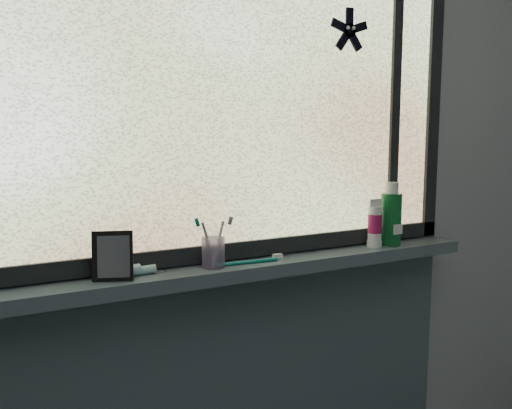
{
  "coord_description": "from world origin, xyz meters",
  "views": [
    {
      "loc": [
        -0.74,
        -0.24,
        1.43
      ],
      "look_at": [
        -0.05,
        1.05,
        1.22
      ],
      "focal_mm": 40.0,
      "sensor_mm": 36.0,
      "label": 1
    }
  ],
  "objects_px": {
    "toothbrush_cup": "(213,252)",
    "mouthwash_bottle": "(391,214)",
    "vanity_mirror": "(113,256)",
    "cream_tube": "(375,221)"
  },
  "relations": [
    {
      "from": "vanity_mirror",
      "to": "cream_tube",
      "type": "xyz_separation_m",
      "value": [
        0.88,
        0.01,
        0.02
      ]
    },
    {
      "from": "vanity_mirror",
      "to": "cream_tube",
      "type": "distance_m",
      "value": 0.88
    },
    {
      "from": "mouthwash_bottle",
      "to": "cream_tube",
      "type": "distance_m",
      "value": 0.07
    },
    {
      "from": "mouthwash_bottle",
      "to": "cream_tube",
      "type": "height_order",
      "value": "mouthwash_bottle"
    },
    {
      "from": "vanity_mirror",
      "to": "toothbrush_cup",
      "type": "distance_m",
      "value": 0.29
    },
    {
      "from": "vanity_mirror",
      "to": "cream_tube",
      "type": "height_order",
      "value": "cream_tube"
    },
    {
      "from": "vanity_mirror",
      "to": "mouthwash_bottle",
      "type": "relative_size",
      "value": 0.74
    },
    {
      "from": "mouthwash_bottle",
      "to": "vanity_mirror",
      "type": "bearing_deg",
      "value": -179.7
    },
    {
      "from": "toothbrush_cup",
      "to": "mouthwash_bottle",
      "type": "height_order",
      "value": "mouthwash_bottle"
    },
    {
      "from": "toothbrush_cup",
      "to": "mouthwash_bottle",
      "type": "relative_size",
      "value": 0.49
    }
  ]
}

